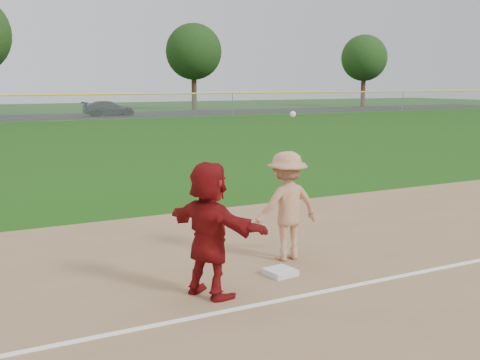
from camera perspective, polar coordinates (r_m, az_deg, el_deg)
name	(u,v)px	position (r m, az deg, el deg)	size (l,w,h in m)	color
ground	(287,278)	(9.28, 4.46, -9.28)	(160.00, 160.00, 0.00)	#19470D
foul_line	(318,293)	(8.65, 7.37, -10.56)	(60.00, 0.10, 0.01)	white
first_base	(280,272)	(9.35, 3.84, -8.70)	(0.42, 0.42, 0.09)	silver
base_runner	(209,229)	(8.23, -2.94, -4.69)	(1.75, 0.56, 1.88)	maroon
car_right	(109,108)	(54.52, -12.35, 6.65)	(1.83, 4.50, 1.31)	black
first_base_play	(287,206)	(9.97, 4.45, -2.46)	(1.18, 0.92, 2.49)	#A1A1A4
tree_3	(194,52)	(65.95, -4.42, 12.03)	(6.00, 6.00, 9.19)	#352213
tree_4	(364,58)	(76.29, 11.69, 11.25)	(5.60, 5.60, 8.67)	#3D2416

